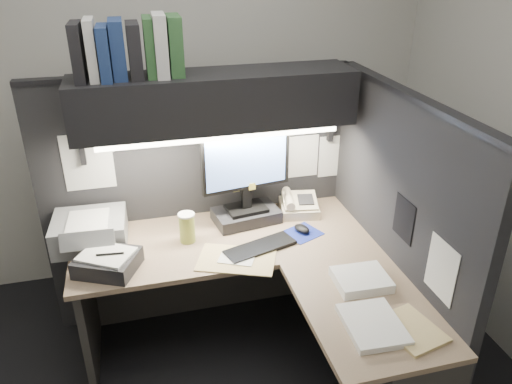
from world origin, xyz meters
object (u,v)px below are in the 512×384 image
notebook_stack (108,262)px  desk (305,331)px  overhead_shelf (215,100)px  keyboard (260,247)px  telephone (299,205)px  printer (90,231)px  coffee_cup (187,228)px  monitor (246,187)px

notebook_stack → desk: bearing=-22.8°
overhead_shelf → keyboard: overhead_shelf is taller
keyboard → notebook_stack: bearing=161.9°
telephone → printer: (-1.27, -0.05, 0.03)m
desk → printer: printer is taller
printer → notebook_stack: size_ratio=1.34×
overhead_shelf → printer: bearing=-176.3°
keyboard → printer: size_ratio=1.03×
desk → keyboard: size_ratio=4.11×
overhead_shelf → notebook_stack: (-0.66, -0.35, -0.73)m
desk → printer: bearing=146.3°
telephone → notebook_stack: telephone is taller
keyboard → coffee_cup: size_ratio=2.47×
overhead_shelf → coffee_cup: overhead_shelf is taller
keyboard → telephone: 0.50m
printer → notebook_stack: (0.09, -0.30, -0.04)m
telephone → printer: size_ratio=0.61×
monitor → coffee_cup: (-0.38, -0.14, -0.15)m
telephone → printer: 1.27m
overhead_shelf → printer: size_ratio=3.88×
keyboard → printer: 0.97m
monitor → notebook_stack: size_ratio=1.95×
keyboard → notebook_stack: 0.82m
overhead_shelf → telephone: 0.89m
monitor → coffee_cup: 0.43m
desk → coffee_cup: size_ratio=10.15×
desk → telephone: 0.85m
overhead_shelf → keyboard: 0.85m
desk → monitor: bearing=100.8°
desk → monitor: (-0.14, 0.72, 0.52)m
overhead_shelf → telephone: (0.51, 0.00, -0.72)m
coffee_cup → desk: bearing=-48.3°
printer → notebook_stack: 0.32m
desk → notebook_stack: size_ratio=5.68×
telephone → coffee_cup: coffee_cup is taller
monitor → printer: 0.93m
desk → monitor: size_ratio=2.91×
monitor → printer: size_ratio=1.46×
desk → overhead_shelf: size_ratio=1.10×
coffee_cup → printer: coffee_cup is taller
keyboard → printer: bearing=143.9°
overhead_shelf → keyboard: (0.16, -0.36, -0.76)m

